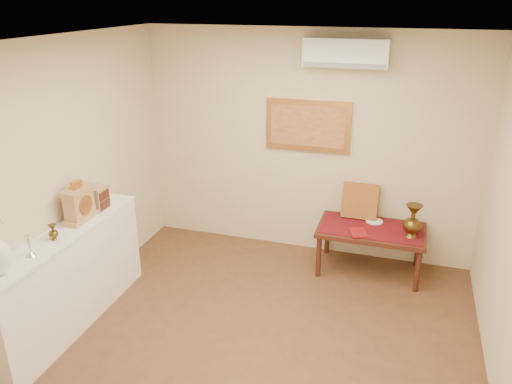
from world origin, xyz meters
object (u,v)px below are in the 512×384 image
at_px(display_ledge, 68,280).
at_px(mantel_clock, 79,204).
at_px(low_table, 371,233).
at_px(wooden_chest, 98,198).
at_px(brass_urn_tall, 413,217).

xyz_separation_m(display_ledge, mantel_clock, (0.00, 0.31, 0.66)).
height_order(mantel_clock, low_table, mantel_clock).
distance_m(display_ledge, wooden_chest, 0.86).
bearing_deg(brass_urn_tall, low_table, 168.04).
distance_m(mantel_clock, low_table, 3.17).
distance_m(brass_urn_tall, mantel_clock, 3.46).
xyz_separation_m(brass_urn_tall, display_ledge, (-3.11, -1.79, -0.29)).
relative_size(brass_urn_tall, display_ledge, 0.22).
xyz_separation_m(wooden_chest, low_table, (2.66, 1.28, -0.62)).
distance_m(brass_urn_tall, low_table, 0.53).
bearing_deg(wooden_chest, low_table, 25.68).
bearing_deg(low_table, display_ledge, -144.90).
xyz_separation_m(display_ledge, wooden_chest, (0.01, 0.60, 0.61)).
bearing_deg(mantel_clock, low_table, 30.48).
bearing_deg(display_ledge, mantel_clock, 89.34).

